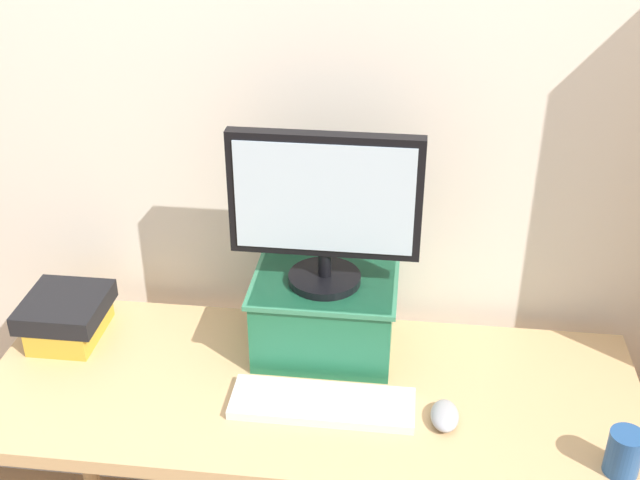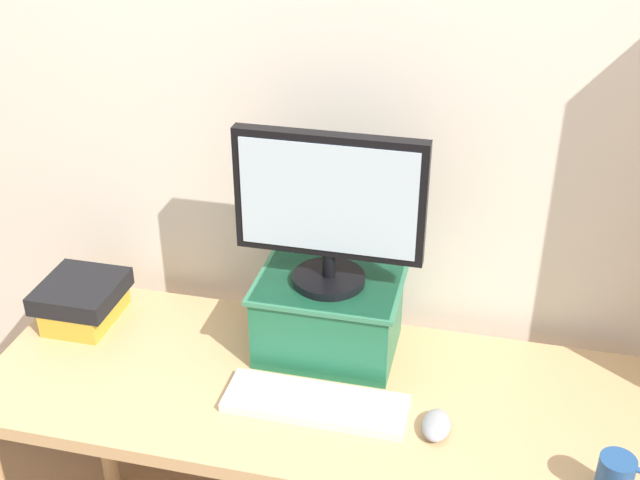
% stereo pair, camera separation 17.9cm
% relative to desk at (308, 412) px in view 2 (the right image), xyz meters
% --- Properties ---
extents(back_wall, '(7.00, 0.08, 2.60)m').
position_rel_desk_xyz_m(back_wall, '(0.00, 0.40, 0.62)').
color(back_wall, beige).
rests_on(back_wall, ground_plane).
extents(desk, '(1.58, 0.61, 0.76)m').
position_rel_desk_xyz_m(desk, '(0.00, 0.00, 0.00)').
color(desk, tan).
rests_on(desk, ground_plane).
extents(riser_box, '(0.36, 0.27, 0.20)m').
position_rel_desk_xyz_m(riser_box, '(0.01, 0.15, 0.19)').
color(riser_box, '#1E6642').
rests_on(riser_box, desk).
extents(computer_monitor, '(0.45, 0.18, 0.39)m').
position_rel_desk_xyz_m(computer_monitor, '(0.01, 0.15, 0.49)').
color(computer_monitor, black).
rests_on(computer_monitor, riser_box).
extents(keyboard, '(0.43, 0.14, 0.02)m').
position_rel_desk_xyz_m(keyboard, '(0.04, -0.07, 0.10)').
color(keyboard, silver).
rests_on(keyboard, desk).
extents(computer_mouse, '(0.06, 0.10, 0.04)m').
position_rel_desk_xyz_m(computer_mouse, '(0.32, -0.09, 0.10)').
color(computer_mouse, '#99999E').
rests_on(computer_mouse, desk).
extents(book_stack, '(0.20, 0.22, 0.11)m').
position_rel_desk_xyz_m(book_stack, '(-0.65, 0.13, 0.14)').
color(book_stack, gold).
rests_on(book_stack, desk).
extents(coffee_mug, '(0.11, 0.07, 0.10)m').
position_rel_desk_xyz_m(coffee_mug, '(0.68, -0.19, 0.14)').
color(coffee_mug, '#234C84').
rests_on(coffee_mug, desk).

